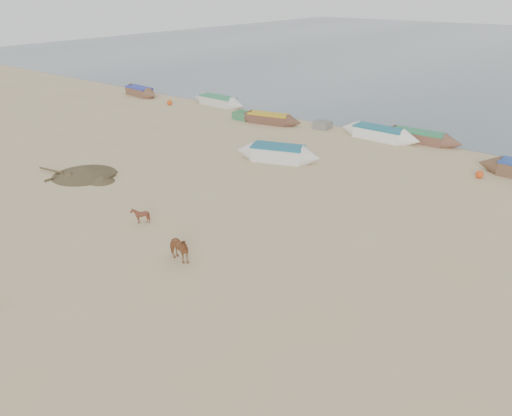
{
  "coord_description": "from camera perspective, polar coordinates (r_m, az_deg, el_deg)",
  "views": [
    {
      "loc": [
        12.66,
        -12.22,
        10.3
      ],
      "look_at": [
        0.0,
        4.0,
        1.0
      ],
      "focal_mm": 35.0,
      "sensor_mm": 36.0,
      "label": 1
    }
  ],
  "objects": [
    {
      "name": "ground",
      "position": [
        20.39,
        -6.98,
        -6.22
      ],
      "size": [
        140.0,
        140.0,
        0.0
      ],
      "primitive_type": "plane",
      "color": "tan",
      "rests_on": "ground"
    },
    {
      "name": "waterline_canoes",
      "position": [
        36.46,
        16.08,
        7.66
      ],
      "size": [
        60.42,
        4.53,
        0.89
      ],
      "color": "brown",
      "rests_on": "ground"
    },
    {
      "name": "beach_clutter",
      "position": [
        34.4,
        22.88,
        5.48
      ],
      "size": [
        45.82,
        5.23,
        0.64
      ],
      "color": "#326F44",
      "rests_on": "ground"
    },
    {
      "name": "near_canoe",
      "position": [
        31.67,
        2.5,
        6.27
      ],
      "size": [
        5.63,
        3.15,
        1.0
      ],
      "primitive_type": null,
      "rotation": [
        0.0,
        0.0,
        0.34
      ],
      "color": "silver",
      "rests_on": "ground"
    },
    {
      "name": "calf_front",
      "position": [
        23.91,
        -13.12,
        -0.84
      ],
      "size": [
        0.76,
        0.69,
        0.77
      ],
      "primitive_type": "imported",
      "rotation": [
        0.0,
        0.0,
        -1.47
      ],
      "color": "#592A1C",
      "rests_on": "ground"
    },
    {
      "name": "cow_adult",
      "position": [
        20.32,
        -8.94,
        -4.6
      ],
      "size": [
        1.41,
        0.75,
        1.14
      ],
      "primitive_type": "imported",
      "rotation": [
        0.0,
        0.0,
        1.47
      ],
      "color": "brown",
      "rests_on": "ground"
    },
    {
      "name": "debris_pile",
      "position": [
        30.96,
        -19.05,
        4.01
      ],
      "size": [
        4.93,
        4.93,
        0.49
      ],
      "primitive_type": "cone",
      "rotation": [
        0.0,
        0.0,
        0.43
      ],
      "color": "brown",
      "rests_on": "ground"
    }
  ]
}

